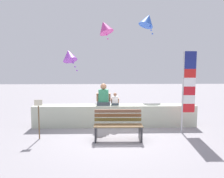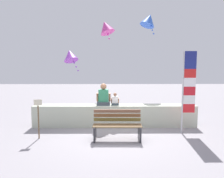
{
  "view_description": "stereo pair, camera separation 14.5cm",
  "coord_description": "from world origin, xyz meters",
  "px_view_note": "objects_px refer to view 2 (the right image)",
  "views": [
    {
      "loc": [
        -0.32,
        -6.98,
        2.24
      ],
      "look_at": [
        -0.1,
        0.96,
        1.4
      ],
      "focal_mm": 34.7,
      "sensor_mm": 36.0,
      "label": 1
    },
    {
      "loc": [
        -0.17,
        -6.98,
        2.24
      ],
      "look_at": [
        -0.1,
        0.96,
        1.4
      ],
      "focal_mm": 34.7,
      "sensor_mm": 36.0,
      "label": 2
    }
  ],
  "objects_px": {
    "person_adult": "(104,97)",
    "kite_magenta": "(106,27)",
    "park_bench": "(117,126)",
    "kite_blue": "(149,20)",
    "kite_purple": "(70,55)",
    "person_child": "(115,100)",
    "flag_banner": "(187,86)",
    "sign_post": "(38,115)"
  },
  "relations": [
    {
      "from": "kite_blue",
      "to": "park_bench",
      "type": "bearing_deg",
      "value": -110.34
    },
    {
      "from": "person_adult",
      "to": "person_child",
      "type": "height_order",
      "value": "person_adult"
    },
    {
      "from": "kite_magenta",
      "to": "kite_blue",
      "type": "relative_size",
      "value": 0.98
    },
    {
      "from": "person_adult",
      "to": "kite_blue",
      "type": "distance_m",
      "value": 5.11
    },
    {
      "from": "park_bench",
      "to": "kite_purple",
      "type": "xyz_separation_m",
      "value": [
        -2.09,
        3.88,
        2.33
      ]
    },
    {
      "from": "flag_banner",
      "to": "kite_purple",
      "type": "xyz_separation_m",
      "value": [
        -4.42,
        3.25,
        1.15
      ]
    },
    {
      "from": "park_bench",
      "to": "person_adult",
      "type": "bearing_deg",
      "value": 107.1
    },
    {
      "from": "person_child",
      "to": "sign_post",
      "type": "relative_size",
      "value": 0.38
    },
    {
      "from": "person_child",
      "to": "flag_banner",
      "type": "height_order",
      "value": "flag_banner"
    },
    {
      "from": "park_bench",
      "to": "person_child",
      "type": "relative_size",
      "value": 3.2
    },
    {
      "from": "park_bench",
      "to": "person_adult",
      "type": "xyz_separation_m",
      "value": [
        -0.46,
        1.5,
        0.7
      ]
    },
    {
      "from": "flag_banner",
      "to": "kite_blue",
      "type": "distance_m",
      "value": 4.99
    },
    {
      "from": "person_adult",
      "to": "kite_magenta",
      "type": "height_order",
      "value": "kite_magenta"
    },
    {
      "from": "kite_magenta",
      "to": "kite_purple",
      "type": "bearing_deg",
      "value": -157.27
    },
    {
      "from": "park_bench",
      "to": "sign_post",
      "type": "bearing_deg",
      "value": 177.56
    },
    {
      "from": "person_adult",
      "to": "sign_post",
      "type": "xyz_separation_m",
      "value": [
        -1.96,
        -1.4,
        -0.38
      ]
    },
    {
      "from": "kite_purple",
      "to": "person_adult",
      "type": "bearing_deg",
      "value": -55.51
    },
    {
      "from": "person_adult",
      "to": "kite_magenta",
      "type": "relative_size",
      "value": 0.7
    },
    {
      "from": "kite_purple",
      "to": "kite_blue",
      "type": "relative_size",
      "value": 0.97
    },
    {
      "from": "person_adult",
      "to": "kite_magenta",
      "type": "xyz_separation_m",
      "value": [
        0.04,
        3.08,
        3.06
      ]
    },
    {
      "from": "kite_purple",
      "to": "park_bench",
      "type": "bearing_deg",
      "value": -61.63
    },
    {
      "from": "flag_banner",
      "to": "kite_magenta",
      "type": "distance_m",
      "value": 5.46
    },
    {
      "from": "sign_post",
      "to": "person_child",
      "type": "bearing_deg",
      "value": 30.31
    },
    {
      "from": "kite_blue",
      "to": "flag_banner",
      "type": "bearing_deg",
      "value": -81.25
    },
    {
      "from": "kite_purple",
      "to": "person_child",
      "type": "bearing_deg",
      "value": -49.06
    },
    {
      "from": "person_child",
      "to": "kite_magenta",
      "type": "height_order",
      "value": "kite_magenta"
    },
    {
      "from": "park_bench",
      "to": "flag_banner",
      "type": "bearing_deg",
      "value": 15.2
    },
    {
      "from": "park_bench",
      "to": "kite_magenta",
      "type": "bearing_deg",
      "value": 95.27
    },
    {
      "from": "sign_post",
      "to": "flag_banner",
      "type": "bearing_deg",
      "value": 6.35
    },
    {
      "from": "park_bench",
      "to": "kite_purple",
      "type": "distance_m",
      "value": 4.99
    },
    {
      "from": "park_bench",
      "to": "kite_blue",
      "type": "xyz_separation_m",
      "value": [
        1.71,
        4.62,
        4.11
      ]
    },
    {
      "from": "park_bench",
      "to": "kite_blue",
      "type": "distance_m",
      "value": 6.42
    },
    {
      "from": "person_adult",
      "to": "kite_blue",
      "type": "bearing_deg",
      "value": 55.13
    },
    {
      "from": "person_adult",
      "to": "park_bench",
      "type": "bearing_deg",
      "value": -72.9
    },
    {
      "from": "park_bench",
      "to": "flag_banner",
      "type": "height_order",
      "value": "flag_banner"
    },
    {
      "from": "park_bench",
      "to": "person_child",
      "type": "xyz_separation_m",
      "value": [
        -0.03,
        1.5,
        0.57
      ]
    },
    {
      "from": "kite_magenta",
      "to": "sign_post",
      "type": "xyz_separation_m",
      "value": [
        -2.0,
        -4.48,
        -3.44
      ]
    },
    {
      "from": "kite_purple",
      "to": "kite_magenta",
      "type": "height_order",
      "value": "kite_magenta"
    },
    {
      "from": "person_child",
      "to": "flag_banner",
      "type": "distance_m",
      "value": 2.59
    },
    {
      "from": "park_bench",
      "to": "kite_blue",
      "type": "bearing_deg",
      "value": 69.66
    },
    {
      "from": "kite_purple",
      "to": "kite_magenta",
      "type": "relative_size",
      "value": 0.99
    },
    {
      "from": "flag_banner",
      "to": "kite_purple",
      "type": "height_order",
      "value": "kite_purple"
    }
  ]
}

